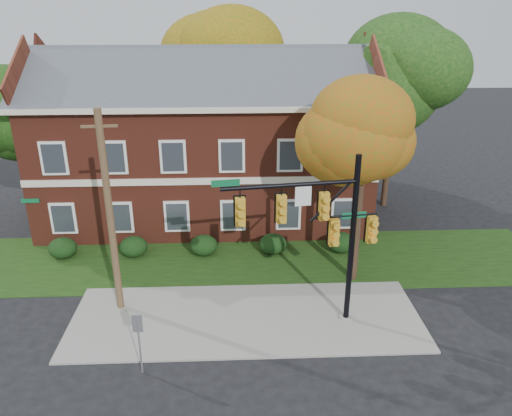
{
  "coord_description": "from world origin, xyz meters",
  "views": [
    {
      "loc": [
        -0.36,
        -15.93,
        11.75
      ],
      "look_at": [
        0.48,
        3.0,
        4.02
      ],
      "focal_mm": 35.0,
      "sensor_mm": 36.0,
      "label": 1
    }
  ],
  "objects_px": {
    "hedge_far_left": "(63,248)",
    "hedge_center": "(204,245)",
    "tree_left_rear": "(18,109)",
    "tree_far_rear": "(229,51)",
    "hedge_right": "(273,244)",
    "utility_pole": "(110,215)",
    "sign_post": "(138,334)",
    "tree_near_right": "(370,138)",
    "hedge_far_right": "(341,243)",
    "tree_right_rear": "(403,74)",
    "traffic_signal": "(321,225)",
    "apartment_building": "(205,133)",
    "hedge_left": "(134,247)"
  },
  "relations": [
    {
      "from": "hedge_center",
      "to": "hedge_right",
      "type": "relative_size",
      "value": 1.0
    },
    {
      "from": "traffic_signal",
      "to": "tree_right_rear",
      "type": "bearing_deg",
      "value": 54.12
    },
    {
      "from": "sign_post",
      "to": "hedge_far_left",
      "type": "bearing_deg",
      "value": 123.28
    },
    {
      "from": "hedge_center",
      "to": "traffic_signal",
      "type": "bearing_deg",
      "value": -51.92
    },
    {
      "from": "utility_pole",
      "to": "sign_post",
      "type": "xyz_separation_m",
      "value": [
        1.55,
        -4.0,
        -2.65
      ]
    },
    {
      "from": "tree_left_rear",
      "to": "tree_far_rear",
      "type": "distance_m",
      "value": 14.4
    },
    {
      "from": "hedge_far_right",
      "to": "traffic_signal",
      "type": "xyz_separation_m",
      "value": [
        -2.23,
        -6.09,
        3.75
      ]
    },
    {
      "from": "hedge_center",
      "to": "tree_left_rear",
      "type": "distance_m",
      "value": 12.23
    },
    {
      "from": "hedge_right",
      "to": "traffic_signal",
      "type": "distance_m",
      "value": 7.27
    },
    {
      "from": "hedge_right",
      "to": "tree_left_rear",
      "type": "bearing_deg",
      "value": 162.63
    },
    {
      "from": "hedge_far_right",
      "to": "hedge_far_left",
      "type": "bearing_deg",
      "value": 180.0
    },
    {
      "from": "hedge_left",
      "to": "utility_pole",
      "type": "distance_m",
      "value": 6.0
    },
    {
      "from": "hedge_left",
      "to": "apartment_building",
      "type": "bearing_deg",
      "value": 56.33
    },
    {
      "from": "hedge_far_right",
      "to": "sign_post",
      "type": "xyz_separation_m",
      "value": [
        -8.66,
        -8.7,
        1.07
      ]
    },
    {
      "from": "hedge_far_left",
      "to": "hedge_left",
      "type": "bearing_deg",
      "value": 0.0
    },
    {
      "from": "hedge_far_left",
      "to": "tree_left_rear",
      "type": "bearing_deg",
      "value": 123.42
    },
    {
      "from": "hedge_center",
      "to": "hedge_far_right",
      "type": "relative_size",
      "value": 1.0
    },
    {
      "from": "tree_far_rear",
      "to": "tree_near_right",
      "type": "bearing_deg",
      "value": -69.73
    },
    {
      "from": "sign_post",
      "to": "hedge_right",
      "type": "bearing_deg",
      "value": 61.06
    },
    {
      "from": "hedge_right",
      "to": "hedge_center",
      "type": "bearing_deg",
      "value": 180.0
    },
    {
      "from": "tree_left_rear",
      "to": "sign_post",
      "type": "distance_m",
      "value": 16.0
    },
    {
      "from": "apartment_building",
      "to": "hedge_center",
      "type": "bearing_deg",
      "value": -90.0
    },
    {
      "from": "hedge_left",
      "to": "tree_left_rear",
      "type": "height_order",
      "value": "tree_left_rear"
    },
    {
      "from": "apartment_building",
      "to": "tree_left_rear",
      "type": "relative_size",
      "value": 2.12
    },
    {
      "from": "tree_left_rear",
      "to": "tree_near_right",
      "type": "bearing_deg",
      "value": -22.36
    },
    {
      "from": "hedge_left",
      "to": "sign_post",
      "type": "distance_m",
      "value": 8.96
    },
    {
      "from": "hedge_right",
      "to": "hedge_left",
      "type": "bearing_deg",
      "value": 180.0
    },
    {
      "from": "sign_post",
      "to": "traffic_signal",
      "type": "bearing_deg",
      "value": 23.8
    },
    {
      "from": "hedge_far_left",
      "to": "tree_far_rear",
      "type": "bearing_deg",
      "value": 57.5
    },
    {
      "from": "tree_near_right",
      "to": "sign_post",
      "type": "relative_size",
      "value": 3.66
    },
    {
      "from": "hedge_far_left",
      "to": "hedge_left",
      "type": "xyz_separation_m",
      "value": [
        3.5,
        0.0,
        0.0
      ]
    },
    {
      "from": "hedge_far_left",
      "to": "hedge_center",
      "type": "relative_size",
      "value": 1.0
    },
    {
      "from": "hedge_left",
      "to": "tree_right_rear",
      "type": "height_order",
      "value": "tree_right_rear"
    },
    {
      "from": "apartment_building",
      "to": "hedge_center",
      "type": "distance_m",
      "value": 6.89
    },
    {
      "from": "tree_near_right",
      "to": "hedge_right",
      "type": "bearing_deg",
      "value": 142.72
    },
    {
      "from": "hedge_right",
      "to": "tree_left_rear",
      "type": "distance_m",
      "value": 15.17
    },
    {
      "from": "tree_near_right",
      "to": "tree_far_rear",
      "type": "height_order",
      "value": "tree_far_rear"
    },
    {
      "from": "hedge_right",
      "to": "sign_post",
      "type": "bearing_deg",
      "value": -120.67
    },
    {
      "from": "tree_left_rear",
      "to": "tree_right_rear",
      "type": "bearing_deg",
      "value": 5.36
    },
    {
      "from": "hedge_far_left",
      "to": "sign_post",
      "type": "relative_size",
      "value": 0.6
    },
    {
      "from": "hedge_left",
      "to": "tree_right_rear",
      "type": "distance_m",
      "value": 17.74
    },
    {
      "from": "hedge_far_left",
      "to": "sign_post",
      "type": "distance_m",
      "value": 10.26
    },
    {
      "from": "apartment_building",
      "to": "utility_pole",
      "type": "bearing_deg",
      "value": -107.86
    },
    {
      "from": "hedge_far_left",
      "to": "traffic_signal",
      "type": "distance_m",
      "value": 13.78
    },
    {
      "from": "utility_pole",
      "to": "hedge_right",
      "type": "bearing_deg",
      "value": 30.42
    },
    {
      "from": "hedge_far_left",
      "to": "hedge_right",
      "type": "bearing_deg",
      "value": 0.0
    },
    {
      "from": "traffic_signal",
      "to": "sign_post",
      "type": "bearing_deg",
      "value": -165.62
    },
    {
      "from": "tree_left_rear",
      "to": "hedge_right",
      "type": "bearing_deg",
      "value": -17.37
    },
    {
      "from": "hedge_far_left",
      "to": "utility_pole",
      "type": "xyz_separation_m",
      "value": [
        3.79,
        -4.7,
        3.71
      ]
    },
    {
      "from": "tree_right_rear",
      "to": "traffic_signal",
      "type": "bearing_deg",
      "value": -118.19
    }
  ]
}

